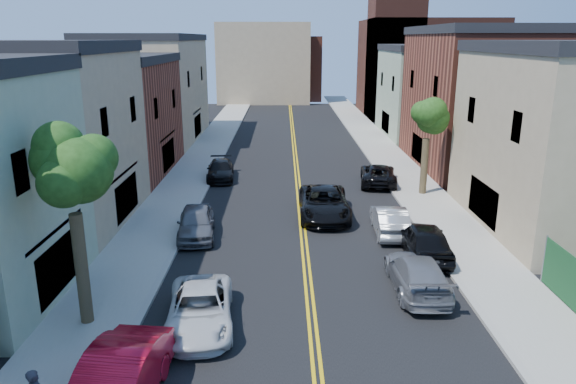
{
  "coord_description": "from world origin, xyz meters",
  "views": [
    {
      "loc": [
        -1.01,
        -2.83,
        9.69
      ],
      "look_at": [
        -0.77,
        23.86,
        2.0
      ],
      "focal_mm": 33.35,
      "sensor_mm": 36.0,
      "label": 1
    }
  ],
  "objects_px": {
    "grey_car_right": "(417,274)",
    "black_suv_lane": "(324,203)",
    "black_car_left": "(220,170)",
    "black_car_right": "(424,240)",
    "grey_car_left": "(196,222)",
    "silver_car_right": "(390,220)",
    "dark_car_right_far": "(378,174)",
    "white_pickup": "(200,309)"
  },
  "relations": [
    {
      "from": "grey_car_right",
      "to": "black_suv_lane",
      "type": "relative_size",
      "value": 0.85
    },
    {
      "from": "black_car_left",
      "to": "black_car_right",
      "type": "distance_m",
      "value": 17.93
    },
    {
      "from": "grey_car_left",
      "to": "black_car_right",
      "type": "relative_size",
      "value": 0.93
    },
    {
      "from": "black_car_right",
      "to": "black_car_left",
      "type": "bearing_deg",
      "value": -50.95
    },
    {
      "from": "grey_car_left",
      "to": "black_suv_lane",
      "type": "bearing_deg",
      "value": 18.27
    },
    {
      "from": "silver_car_right",
      "to": "grey_car_right",
      "type": "bearing_deg",
      "value": 90.95
    },
    {
      "from": "silver_car_right",
      "to": "dark_car_right_far",
      "type": "distance_m",
      "value": 9.79
    },
    {
      "from": "silver_car_right",
      "to": "black_suv_lane",
      "type": "height_order",
      "value": "black_suv_lane"
    },
    {
      "from": "black_car_right",
      "to": "silver_car_right",
      "type": "distance_m",
      "value": 3.18
    },
    {
      "from": "grey_car_right",
      "to": "dark_car_right_far",
      "type": "relative_size",
      "value": 0.99
    },
    {
      "from": "grey_car_right",
      "to": "black_car_right",
      "type": "xyz_separation_m",
      "value": [
        1.13,
        3.42,
        0.1
      ]
    },
    {
      "from": "black_car_left",
      "to": "black_suv_lane",
      "type": "bearing_deg",
      "value": -55.88
    },
    {
      "from": "silver_car_right",
      "to": "dark_car_right_far",
      "type": "bearing_deg",
      "value": -94.07
    },
    {
      "from": "white_pickup",
      "to": "black_suv_lane",
      "type": "distance_m",
      "value": 12.95
    },
    {
      "from": "black_car_left",
      "to": "black_car_right",
      "type": "xyz_separation_m",
      "value": [
        10.93,
        -14.21,
        0.15
      ]
    },
    {
      "from": "black_car_left",
      "to": "white_pickup",
      "type": "bearing_deg",
      "value": -90.04
    },
    {
      "from": "black_car_right",
      "to": "dark_car_right_far",
      "type": "height_order",
      "value": "black_car_right"
    },
    {
      "from": "black_car_left",
      "to": "dark_car_right_far",
      "type": "relative_size",
      "value": 0.91
    },
    {
      "from": "black_car_right",
      "to": "grey_car_left",
      "type": "bearing_deg",
      "value": -12.27
    },
    {
      "from": "black_car_right",
      "to": "black_suv_lane",
      "type": "height_order",
      "value": "black_car_right"
    },
    {
      "from": "grey_car_right",
      "to": "dark_car_right_far",
      "type": "bearing_deg",
      "value": -93.5
    },
    {
      "from": "white_pickup",
      "to": "black_suv_lane",
      "type": "relative_size",
      "value": 0.82
    },
    {
      "from": "dark_car_right_far",
      "to": "white_pickup",
      "type": "bearing_deg",
      "value": 70.92
    },
    {
      "from": "silver_car_right",
      "to": "black_suv_lane",
      "type": "xyz_separation_m",
      "value": [
        -3.16,
        2.71,
        0.09
      ]
    },
    {
      "from": "grey_car_left",
      "to": "silver_car_right",
      "type": "relative_size",
      "value": 1.01
    },
    {
      "from": "dark_car_right_far",
      "to": "black_car_right",
      "type": "bearing_deg",
      "value": 97.08
    },
    {
      "from": "black_car_left",
      "to": "grey_car_right",
      "type": "distance_m",
      "value": 20.17
    },
    {
      "from": "grey_car_left",
      "to": "black_car_right",
      "type": "bearing_deg",
      "value": -20.2
    },
    {
      "from": "black_car_left",
      "to": "black_car_right",
      "type": "height_order",
      "value": "black_car_right"
    },
    {
      "from": "grey_car_left",
      "to": "black_car_left",
      "type": "height_order",
      "value": "grey_car_left"
    },
    {
      "from": "white_pickup",
      "to": "silver_car_right",
      "type": "bearing_deg",
      "value": 41.86
    },
    {
      "from": "grey_car_left",
      "to": "black_suv_lane",
      "type": "distance_m",
      "value": 7.37
    },
    {
      "from": "white_pickup",
      "to": "grey_car_right",
      "type": "distance_m",
      "value": 8.64
    },
    {
      "from": "white_pickup",
      "to": "dark_car_right_far",
      "type": "height_order",
      "value": "dark_car_right_far"
    },
    {
      "from": "black_car_left",
      "to": "grey_car_right",
      "type": "relative_size",
      "value": 0.92
    },
    {
      "from": "silver_car_right",
      "to": "dark_car_right_far",
      "type": "height_order",
      "value": "silver_car_right"
    },
    {
      "from": "white_pickup",
      "to": "grey_car_left",
      "type": "bearing_deg",
      "value": 93.94
    },
    {
      "from": "white_pickup",
      "to": "grey_car_left",
      "type": "height_order",
      "value": "grey_car_left"
    },
    {
      "from": "white_pickup",
      "to": "black_car_right",
      "type": "bearing_deg",
      "value": 27.5
    },
    {
      "from": "black_car_left",
      "to": "dark_car_right_far",
      "type": "xyz_separation_m",
      "value": [
        11.0,
        -1.46,
        0.04
      ]
    },
    {
      "from": "black_car_left",
      "to": "grey_car_right",
      "type": "height_order",
      "value": "grey_car_right"
    },
    {
      "from": "black_car_right",
      "to": "black_suv_lane",
      "type": "xyz_separation_m",
      "value": [
        -4.16,
        5.73,
        -0.0
      ]
    }
  ]
}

